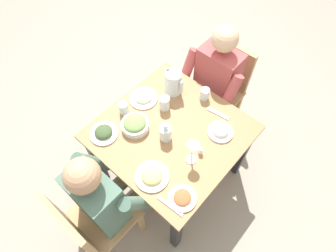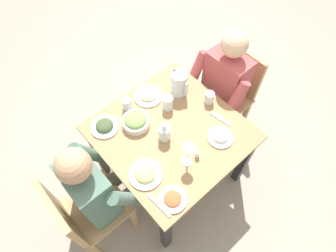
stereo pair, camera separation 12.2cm
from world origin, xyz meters
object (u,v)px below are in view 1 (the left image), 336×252
Objects in this scene: water_glass_far_right at (205,94)px; wine_glass at (193,149)px; salt_shaker at (201,151)px; chair_far at (221,85)px; dining_table at (171,139)px; diner_far at (209,88)px; plate_yoghurt at (221,131)px; plate_fries at (152,176)px; plate_dolmas at (104,133)px; chair_near at (91,223)px; water_glass_center at (165,103)px; diner_near at (111,192)px; water_glass_far_left at (124,108)px; salad_bowl at (135,124)px; oil_carafe at (166,133)px; plate_beans at (143,98)px; water_pitcher at (173,83)px; plate_rice_curry at (182,198)px.

wine_glass reaches higher than water_glass_far_right.
chair_far is at bearing 113.43° from salt_shaker.
dining_table is at bearing -84.28° from chair_far.
plate_yoghurt is (0.33, -0.34, 0.11)m from diner_far.
plate_fries is 1.09× the size of plate_dolmas.
plate_yoghurt is at bearing 74.01° from chair_near.
water_glass_center reaches higher than plate_yoghurt.
water_glass_far_left is at bearing 126.42° from diner_near.
diner_near is (-0.00, 0.20, 0.15)m from chair_near.
chair_far is 1.32m from diner_near.
plate_yoghurt is (0.33, -0.55, 0.26)m from chair_far.
salad_bowl is 3.48× the size of salt_shaker.
plate_beans is at bearing 157.80° from oil_carafe.
water_pitcher is (-0.14, -0.28, 0.19)m from diner_far.
chair_near is at bearing -110.82° from wine_glass.
plate_fries is 0.29m from oil_carafe.
diner_far is at bearing 97.81° from dining_table.
water_glass_far_right is 1.71× the size of salt_shaker.
water_pitcher is 0.41m from oil_carafe.
water_glass_far_left is (-0.33, 0.45, 0.14)m from diner_near.
water_glass_far_right is 0.46m from salt_shaker.
plate_beans is 2.27× the size of water_glass_far_left.
plate_rice_curry is 0.75m from water_glass_far_left.
water_glass_far_left is (-0.28, -0.86, 0.28)m from chair_far.
oil_carafe reaches higher than water_glass_far_left.
dining_table is at bearing -82.19° from diner_far.
water_glass_far_right reaches higher than plate_rice_curry.
water_glass_center is at bearing 140.78° from plate_rice_curry.
water_glass_center is 1.20× the size of water_glass_far_right.
plate_rice_curry is 1.54× the size of water_glass_center.
diner_near is at bearing -87.13° from diner_far.
chair_far is at bearing 82.25° from water_glass_center.
water_pitcher is 0.61m from plate_dolmas.
plate_rice_curry is 0.97× the size of plate_yoghurt.
chair_near is at bearing -109.71° from salt_shaker.
salad_bowl is (-0.20, -0.14, 0.16)m from dining_table.
oil_carafe is at bearing 20.16° from salad_bowl.
water_glass_center is 0.43m from salt_shaker.
water_glass_far_left is at bearing -164.10° from dining_table.
salad_bowl reaches higher than plate_yoghurt.
plate_yoghurt is (0.13, 0.54, 0.00)m from plate_fries.
diner_near reaches higher than oil_carafe.
water_glass_far_left reaches higher than dining_table.
salt_shaker is at bearing 0.35° from dining_table.
plate_fries is (0.15, 0.43, 0.26)m from chair_near.
plate_dolmas is at bearing 124.74° from chair_near.
plate_beans is 3.88× the size of salt_shaker.
diner_far is at bearing 66.95° from water_glass_far_left.
water_glass_far_right is at bearing 118.32° from wine_glass.
diner_near reaches higher than plate_beans.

